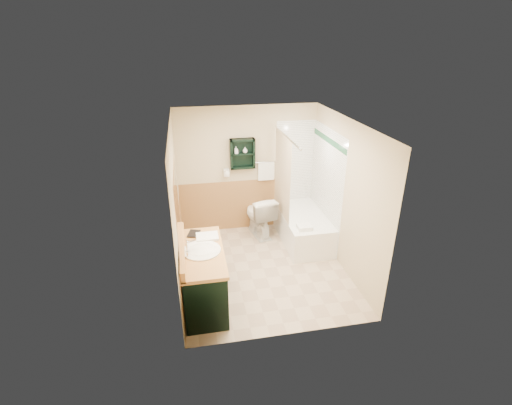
# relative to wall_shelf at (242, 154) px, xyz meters

# --- Properties ---
(floor) EXTENTS (3.00, 3.00, 0.00)m
(floor) POSITION_rel_wall_shelf_xyz_m (0.10, -1.41, -1.55)
(floor) COLOR #CCB395
(floor) RESTS_ON ground
(back_wall) EXTENTS (2.60, 0.04, 2.40)m
(back_wall) POSITION_rel_wall_shelf_xyz_m (0.10, 0.11, -0.35)
(back_wall) COLOR beige
(back_wall) RESTS_ON ground
(left_wall) EXTENTS (0.04, 3.00, 2.40)m
(left_wall) POSITION_rel_wall_shelf_xyz_m (-1.22, -1.41, -0.35)
(left_wall) COLOR beige
(left_wall) RESTS_ON ground
(right_wall) EXTENTS (0.04, 3.00, 2.40)m
(right_wall) POSITION_rel_wall_shelf_xyz_m (1.42, -1.41, -0.35)
(right_wall) COLOR beige
(right_wall) RESTS_ON ground
(ceiling) EXTENTS (2.60, 3.00, 0.04)m
(ceiling) POSITION_rel_wall_shelf_xyz_m (0.10, -1.41, 0.87)
(ceiling) COLOR white
(ceiling) RESTS_ON back_wall
(wainscot_left) EXTENTS (2.98, 2.98, 1.00)m
(wainscot_left) POSITION_rel_wall_shelf_xyz_m (-1.19, -1.41, -1.05)
(wainscot_left) COLOR #B58149
(wainscot_left) RESTS_ON left_wall
(wainscot_back) EXTENTS (2.58, 2.58, 1.00)m
(wainscot_back) POSITION_rel_wall_shelf_xyz_m (0.10, 0.08, -1.05)
(wainscot_back) COLOR #B58149
(wainscot_back) RESTS_ON back_wall
(mirror_frame) EXTENTS (1.30, 1.30, 1.00)m
(mirror_frame) POSITION_rel_wall_shelf_xyz_m (-1.17, -1.96, -0.05)
(mirror_frame) COLOR brown
(mirror_frame) RESTS_ON left_wall
(mirror_glass) EXTENTS (1.20, 1.20, 0.90)m
(mirror_glass) POSITION_rel_wall_shelf_xyz_m (-1.17, -1.96, -0.05)
(mirror_glass) COLOR white
(mirror_glass) RESTS_ON left_wall
(tile_right) EXTENTS (1.50, 1.50, 2.10)m
(tile_right) POSITION_rel_wall_shelf_xyz_m (1.38, -0.66, -0.50)
(tile_right) COLOR white
(tile_right) RESTS_ON right_wall
(tile_back) EXTENTS (0.95, 0.95, 2.10)m
(tile_back) POSITION_rel_wall_shelf_xyz_m (1.13, 0.07, -0.50)
(tile_back) COLOR white
(tile_back) RESTS_ON back_wall
(tile_accent) EXTENTS (1.50, 1.50, 0.10)m
(tile_accent) POSITION_rel_wall_shelf_xyz_m (1.37, -0.66, 0.35)
(tile_accent) COLOR #154C2B
(tile_accent) RESTS_ON right_wall
(wall_shelf) EXTENTS (0.45, 0.15, 0.55)m
(wall_shelf) POSITION_rel_wall_shelf_xyz_m (0.00, 0.00, 0.00)
(wall_shelf) COLOR black
(wall_shelf) RESTS_ON back_wall
(hair_dryer) EXTENTS (0.10, 0.24, 0.18)m
(hair_dryer) POSITION_rel_wall_shelf_xyz_m (-0.30, 0.02, -0.35)
(hair_dryer) COLOR white
(hair_dryer) RESTS_ON back_wall
(towel_bar) EXTENTS (0.40, 0.06, 0.40)m
(towel_bar) POSITION_rel_wall_shelf_xyz_m (0.45, 0.04, -0.20)
(towel_bar) COLOR white
(towel_bar) RESTS_ON back_wall
(curtain_rod) EXTENTS (0.03, 1.60, 0.03)m
(curtain_rod) POSITION_rel_wall_shelf_xyz_m (0.63, -0.66, 0.45)
(curtain_rod) COLOR silver
(curtain_rod) RESTS_ON back_wall
(shower_curtain) EXTENTS (1.05, 1.05, 1.70)m
(shower_curtain) POSITION_rel_wall_shelf_xyz_m (0.63, -0.48, -0.40)
(shower_curtain) COLOR #BCAC8E
(shower_curtain) RESTS_ON curtain_rod
(vanity) EXTENTS (0.59, 1.34, 0.85)m
(vanity) POSITION_rel_wall_shelf_xyz_m (-0.89, -2.05, -1.13)
(vanity) COLOR black
(vanity) RESTS_ON ground
(bathtub) EXTENTS (0.80, 1.50, 0.53)m
(bathtub) POSITION_rel_wall_shelf_xyz_m (1.03, -0.62, -1.28)
(bathtub) COLOR white
(bathtub) RESTS_ON ground
(toilet) EXTENTS (0.60, 0.88, 0.79)m
(toilet) POSITION_rel_wall_shelf_xyz_m (0.26, -0.25, -1.16)
(toilet) COLOR white
(toilet) RESTS_ON ground
(counter_towel) EXTENTS (0.31, 0.25, 0.04)m
(counter_towel) POSITION_rel_wall_shelf_xyz_m (-0.79, -1.71, -0.68)
(counter_towel) COLOR white
(counter_towel) RESTS_ON vanity
(vanity_book) EXTENTS (0.16, 0.06, 0.22)m
(vanity_book) POSITION_rel_wall_shelf_xyz_m (-1.06, -1.55, -0.59)
(vanity_book) COLOR black
(vanity_book) RESTS_ON vanity
(tub_towel) EXTENTS (0.24, 0.20, 0.07)m
(tub_towel) POSITION_rel_wall_shelf_xyz_m (0.86, -1.16, -0.98)
(tub_towel) COLOR white
(tub_towel) RESTS_ON bathtub
(soap_bottle_a) EXTENTS (0.09, 0.14, 0.06)m
(soap_bottle_a) POSITION_rel_wall_shelf_xyz_m (-0.12, -0.01, 0.04)
(soap_bottle_a) COLOR white
(soap_bottle_a) RESTS_ON wall_shelf
(soap_bottle_b) EXTENTS (0.10, 0.12, 0.08)m
(soap_bottle_b) POSITION_rel_wall_shelf_xyz_m (0.05, -0.01, 0.06)
(soap_bottle_b) COLOR white
(soap_bottle_b) RESTS_ON wall_shelf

